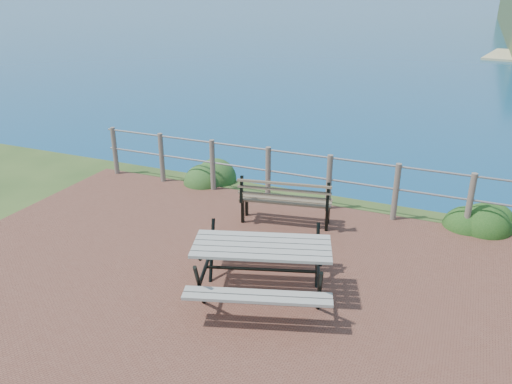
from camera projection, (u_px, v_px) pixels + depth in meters
ground at (253, 313)px, 6.10m from camera, size 10.00×7.00×0.12m
safety_railing at (329, 179)px, 8.72m from camera, size 9.40×0.10×1.00m
picnic_table at (262, 264)px, 6.27m from camera, size 1.84×1.43×0.72m
park_bench at (286, 193)px, 8.18m from camera, size 1.56×0.65×0.85m
shrub_lip_west at (206, 181)px, 10.23m from camera, size 0.86×0.86×0.64m
shrub_lip_east at (483, 225)px, 8.36m from camera, size 0.87×0.87×0.64m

